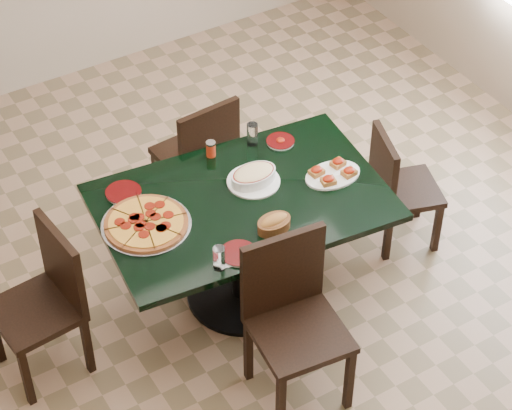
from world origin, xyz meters
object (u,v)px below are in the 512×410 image
chair_left (47,295)px  pepperoni_pizza (146,223)px  lasagna_casserole (253,176)px  bread_basket (274,223)px  main_table (242,224)px  bruschetta_platter (333,173)px  chair_right (396,184)px  chair_near (292,311)px  chair_far (201,153)px

chair_left → pepperoni_pizza: bearing=81.1°
chair_left → lasagna_casserole: 1.28m
pepperoni_pizza → bread_basket: 0.67m
main_table → bruschetta_platter: 0.58m
pepperoni_pizza → bread_basket: size_ratio=2.36×
bruschetta_platter → chair_right: bearing=5.2°
chair_right → bruschetta_platter: 0.60m
chair_left → lasagna_casserole: (1.24, -0.02, 0.29)m
bread_basket → chair_near: bearing=-113.3°
chair_right → lasagna_casserole: lasagna_casserole is taller
chair_right → chair_left: bearing=102.7°
main_table → chair_left: chair_left is taller
chair_right → pepperoni_pizza: (-1.57, 0.14, 0.32)m
pepperoni_pizza → lasagna_casserole: 0.66m
main_table → chair_left: (-1.12, 0.12, -0.06)m
chair_left → pepperoni_pizza: 0.64m
bread_basket → bruschetta_platter: bread_basket is taller
chair_far → chair_near: (-0.25, -1.42, 0.05)m
lasagna_casserole → pepperoni_pizza: bearing=179.6°
chair_far → pepperoni_pizza: (-0.68, -0.67, 0.27)m
chair_far → chair_right: size_ratio=1.10×
chair_right → bread_basket: bearing=119.9°
bread_basket → chair_left: bearing=155.9°
main_table → pepperoni_pizza: 0.58m
chair_far → bread_basket: 1.08m
chair_left → pepperoni_pizza: (0.58, -0.03, 0.26)m
main_table → lasagna_casserole: lasagna_casserole is taller
chair_right → bread_basket: (-1.00, -0.22, 0.34)m
chair_far → pepperoni_pizza: 0.99m
chair_right → bruschetta_platter: size_ratio=2.39×
chair_near → pepperoni_pizza: 0.89m
chair_right → main_table: bearing=104.0°
chair_far → chair_right: 1.20m
main_table → bread_basket: 0.36m
chair_near → chair_right: (1.13, 0.61, -0.10)m
chair_right → chair_near: bearing=135.6°
chair_left → pepperoni_pizza: chair_left is taller
chair_near → chair_left: chair_near is taller
chair_near → bread_basket: bearing=77.7°
chair_right → chair_left: (-2.15, 0.18, 0.06)m
pepperoni_pizza → bruschetta_platter: bruschetta_platter is taller
lasagna_casserole → chair_left: bearing=177.6°
main_table → chair_far: size_ratio=1.85×
chair_near → lasagna_casserole: 0.83m
chair_far → bread_basket: (-0.12, -1.03, 0.29)m
chair_left → chair_far: bearing=111.1°
chair_near → lasagna_casserole: chair_near is taller
chair_far → chair_left: 1.41m
bruschetta_platter → chair_near: bearing=-135.6°
main_table → chair_left: bearing=-179.9°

